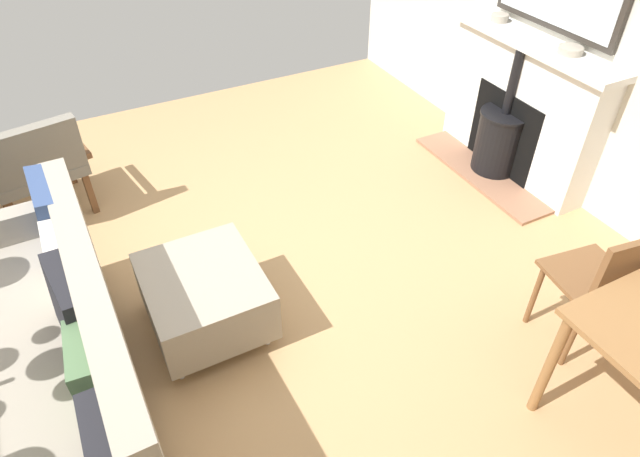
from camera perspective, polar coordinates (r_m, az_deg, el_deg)
ground_plane at (r=3.52m, az=-12.47°, el=-7.12°), size 5.77×5.35×0.01m
wall_left at (r=4.24m, az=27.07°, el=20.05°), size 0.12×5.35×2.72m
fireplace at (r=4.57m, az=19.56°, el=11.00°), size 0.55×1.46×1.06m
mantel_bowl_near at (r=4.61m, az=18.10°, el=20.07°), size 0.13×0.13×0.05m
mantel_bowl_far at (r=4.18m, az=24.50°, el=16.49°), size 0.16×0.16×0.05m
sofa at (r=2.98m, az=-26.64°, el=-12.06°), size 0.91×1.94×0.86m
ottoman at (r=3.18m, az=-11.91°, el=-6.82°), size 0.63×0.71×0.41m
armchair_accent at (r=4.25m, az=-27.43°, el=6.05°), size 0.77×0.68×0.80m
dining_chair_near_fireplace at (r=3.17m, az=27.32°, el=-4.79°), size 0.45×0.45×0.86m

